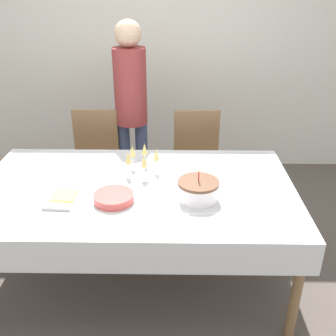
{
  "coord_description": "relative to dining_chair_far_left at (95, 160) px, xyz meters",
  "views": [
    {
      "loc": [
        0.25,
        -2.23,
        2.01
      ],
      "look_at": [
        0.21,
        0.04,
        0.88
      ],
      "focal_mm": 42.0,
      "sensor_mm": 36.0,
      "label": 1
    }
  ],
  "objects": [
    {
      "name": "person_standing",
      "position": [
        0.33,
        0.15,
        0.5
      ],
      "size": [
        0.28,
        0.28,
        1.69
      ],
      "color": "#3F4C72",
      "rests_on": "ground_plane"
    },
    {
      "name": "dining_table",
      "position": [
        0.45,
        -0.91,
        0.15
      ],
      "size": [
        2.07,
        1.18,
        0.76
      ],
      "color": "white",
      "rests_on": "ground_plane"
    },
    {
      "name": "birthday_cake",
      "position": [
        0.85,
        -1.05,
        0.31
      ],
      "size": [
        0.25,
        0.25,
        0.2
      ],
      "color": "white",
      "rests_on": "dining_table"
    },
    {
      "name": "champagne_tray",
      "position": [
        0.48,
        -0.7,
        0.32
      ],
      "size": [
        0.34,
        0.34,
        0.18
      ],
      "color": "silver",
      "rests_on": "dining_table"
    },
    {
      "name": "dining_chair_far_left",
      "position": [
        0.0,
        0.0,
        0.0
      ],
      "size": [
        0.44,
        0.44,
        0.95
      ],
      "color": "olive",
      "rests_on": "ground_plane"
    },
    {
      "name": "ground_plane",
      "position": [
        0.45,
        -0.91,
        -0.52
      ],
      "size": [
        12.0,
        12.0,
        0.0
      ],
      "primitive_type": "plane",
      "color": "#564C47"
    },
    {
      "name": "plate_stack_main",
      "position": [
        0.34,
        -1.09,
        0.27
      ],
      "size": [
        0.25,
        0.25,
        0.05
      ],
      "color": "#CC4C47",
      "rests_on": "dining_table"
    },
    {
      "name": "fork_pile",
      "position": [
        0.01,
        -1.18,
        0.26
      ],
      "size": [
        0.17,
        0.07,
        0.02
      ],
      "color": "silver",
      "rests_on": "dining_table"
    },
    {
      "name": "wall_back",
      "position": [
        0.45,
        1.05,
        0.83
      ],
      "size": [
        8.0,
        0.05,
        2.7
      ],
      "color": "silver",
      "rests_on": "ground_plane"
    },
    {
      "name": "cake_knife",
      "position": [
        0.9,
        -1.23,
        0.25
      ],
      "size": [
        0.3,
        0.03,
        0.0
      ],
      "color": "silver",
      "rests_on": "dining_table"
    },
    {
      "name": "napkin_pile",
      "position": [
        0.02,
        -1.04,
        0.25
      ],
      "size": [
        0.15,
        0.15,
        0.01
      ],
      "color": "#E0D166",
      "rests_on": "dining_table"
    },
    {
      "name": "dining_chair_far_right",
      "position": [
        0.91,
        -0.0,
        0.0
      ],
      "size": [
        0.44,
        0.44,
        0.95
      ],
      "color": "olive",
      "rests_on": "ground_plane"
    }
  ]
}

